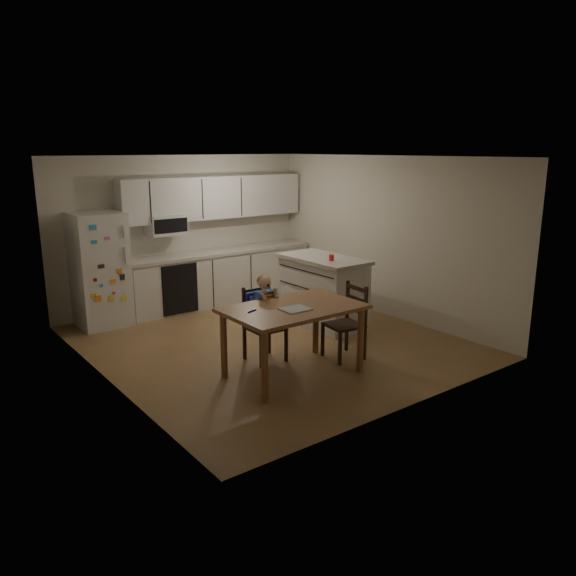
{
  "coord_description": "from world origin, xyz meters",
  "views": [
    {
      "loc": [
        -4.24,
        -6.01,
        2.61
      ],
      "look_at": [
        -0.06,
        -0.5,
        0.88
      ],
      "focal_mm": 35.0,
      "sensor_mm": 36.0,
      "label": 1
    }
  ],
  "objects_px": {
    "refrigerator": "(100,270)",
    "chair_side": "(350,316)",
    "kitchen_island": "(323,291)",
    "chair_booster": "(263,309)",
    "red_cup": "(331,258)",
    "dining_table": "(293,316)"
  },
  "relations": [
    {
      "from": "kitchen_island",
      "to": "chair_booster",
      "type": "relative_size",
      "value": 1.27
    },
    {
      "from": "red_cup",
      "to": "chair_side",
      "type": "relative_size",
      "value": 0.09
    },
    {
      "from": "chair_side",
      "to": "kitchen_island",
      "type": "bearing_deg",
      "value": 160.41
    },
    {
      "from": "dining_table",
      "to": "chair_booster",
      "type": "height_order",
      "value": "chair_booster"
    },
    {
      "from": "refrigerator",
      "to": "chair_booster",
      "type": "xyz_separation_m",
      "value": [
        1.11,
        -2.64,
        -0.18
      ]
    },
    {
      "from": "dining_table",
      "to": "refrigerator",
      "type": "bearing_deg",
      "value": 108.79
    },
    {
      "from": "refrigerator",
      "to": "red_cup",
      "type": "xyz_separation_m",
      "value": [
        2.58,
        -2.25,
        0.23
      ]
    },
    {
      "from": "refrigerator",
      "to": "kitchen_island",
      "type": "xyz_separation_m",
      "value": [
        2.66,
        -1.98,
        -0.33
      ]
    },
    {
      "from": "red_cup",
      "to": "kitchen_island",
      "type": "bearing_deg",
      "value": 73.38
    },
    {
      "from": "kitchen_island",
      "to": "chair_side",
      "type": "relative_size",
      "value": 1.48
    },
    {
      "from": "dining_table",
      "to": "chair_side",
      "type": "xyz_separation_m",
      "value": [
        0.94,
        0.04,
        -0.19
      ]
    },
    {
      "from": "kitchen_island",
      "to": "dining_table",
      "type": "distance_m",
      "value": 2.02
    },
    {
      "from": "chair_booster",
      "to": "kitchen_island",
      "type": "bearing_deg",
      "value": 23.53
    },
    {
      "from": "dining_table",
      "to": "kitchen_island",
      "type": "bearing_deg",
      "value": 39.42
    },
    {
      "from": "refrigerator",
      "to": "dining_table",
      "type": "bearing_deg",
      "value": -71.21
    },
    {
      "from": "chair_booster",
      "to": "chair_side",
      "type": "distance_m",
      "value": 1.11
    },
    {
      "from": "refrigerator",
      "to": "chair_side",
      "type": "height_order",
      "value": "refrigerator"
    },
    {
      "from": "chair_side",
      "to": "red_cup",
      "type": "bearing_deg",
      "value": 157.96
    },
    {
      "from": "refrigerator",
      "to": "kitchen_island",
      "type": "height_order",
      "value": "refrigerator"
    },
    {
      "from": "red_cup",
      "to": "chair_side",
      "type": "bearing_deg",
      "value": -118.67
    },
    {
      "from": "chair_booster",
      "to": "dining_table",
      "type": "bearing_deg",
      "value": -89.56
    },
    {
      "from": "dining_table",
      "to": "red_cup",
      "type": "bearing_deg",
      "value": 34.34
    }
  ]
}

